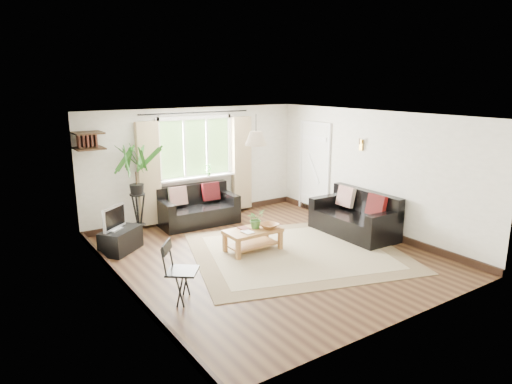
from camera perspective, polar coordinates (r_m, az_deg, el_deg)
floor at (r=7.98m, az=1.62°, el=-7.91°), size 5.50×5.50×0.00m
ceiling at (r=7.44m, az=1.74°, el=9.54°), size 5.50×5.50×0.00m
wall_back at (r=9.94m, az=-7.59°, el=3.51°), size 5.00×0.02×2.40m
wall_front at (r=5.70m, az=18.01°, el=-4.78°), size 5.00×0.02×2.40m
wall_left at (r=6.54m, az=-16.48°, el=-2.31°), size 0.02×5.50×2.40m
wall_right at (r=9.27m, az=14.37°, el=2.46°), size 0.02×5.50×2.40m
rug at (r=8.13m, az=5.13°, el=-7.47°), size 4.31×3.98×0.02m
window at (r=9.85m, az=-7.55°, el=5.48°), size 2.50×0.16×2.16m
door at (r=10.47m, az=7.28°, el=2.92°), size 0.06×0.96×2.06m
corner_shelf at (r=8.84m, az=-20.21°, el=6.05°), size 0.50×0.50×0.34m
pendant_lamp at (r=7.80m, az=0.00°, el=7.15°), size 0.36×0.36×0.54m
wall_sconce at (r=9.33m, az=12.91°, el=5.98°), size 0.12×0.12×0.28m
sofa_back at (r=9.63m, az=-7.25°, el=-1.82°), size 1.65×0.87×0.76m
sofa_right at (r=9.09m, az=12.11°, el=-2.81°), size 1.72×0.87×0.81m
coffee_table at (r=8.10m, az=-0.39°, el=-6.05°), size 0.99×0.54×0.40m
table_plant at (r=8.07m, az=-0.04°, el=-3.36°), size 0.36×0.33×0.34m
bowl at (r=8.11m, az=1.65°, el=-4.24°), size 0.38×0.38×0.08m
book_a at (r=7.83m, az=-1.56°, el=-5.13°), size 0.18×0.24×0.02m
book_b at (r=8.02m, az=-2.00°, el=-4.67°), size 0.17×0.22×0.02m
tv_stand at (r=8.44m, az=-16.54°, el=-5.78°), size 0.87×0.81×0.41m
tv at (r=8.29m, az=-17.33°, el=-3.07°), size 0.58×0.52×0.45m
palm_stand at (r=9.07m, az=-14.65°, el=0.20°), size 0.88×0.88×1.78m
folding_chair at (r=6.34m, az=-9.18°, el=-9.87°), size 0.62×0.62×0.85m
sill_plant at (r=9.97m, az=-5.97°, el=2.80°), size 0.14×0.10×0.27m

